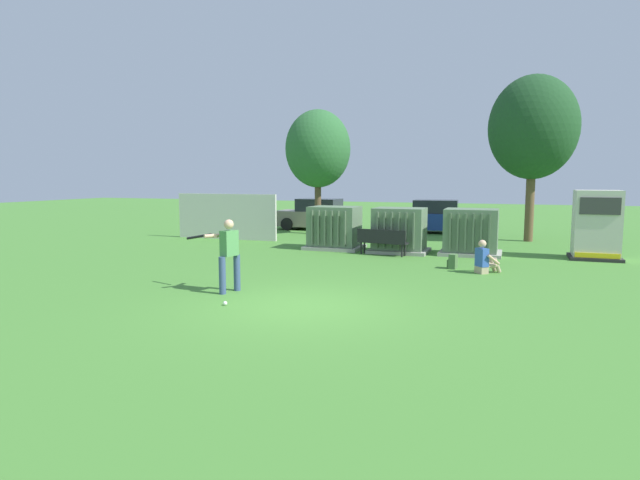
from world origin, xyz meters
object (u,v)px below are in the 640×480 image
transformer_mid_east (471,233)px  parked_car_left_of_center (433,217)px  generator_enclosure (596,225)px  batter (228,252)px  transformer_mid_west (399,231)px  park_bench (382,240)px  seated_spectator (485,260)px  backpack (453,262)px  parked_car_leftmost (317,215)px  transformer_west (335,228)px  sports_ball (225,303)px

transformer_mid_east → parked_car_left_of_center: (-2.34, 7.25, -0.04)m
generator_enclosure → batter: (-8.94, -8.75, -0.16)m
transformer_mid_west → parked_car_left_of_center: (0.17, 7.50, -0.04)m
transformer_mid_west → park_bench: transformer_mid_west is taller
seated_spectator → backpack: bearing=153.1°
generator_enclosure → parked_car_leftmost: (-12.23, 6.39, -0.38)m
park_bench → backpack: park_bench is taller
parked_car_leftmost → transformer_mid_east: bearing=-39.2°
batter → seated_spectator: 7.36m
transformer_mid_east → seated_spectator: size_ratio=2.18×
transformer_mid_east → transformer_mid_west: bearing=-174.5°
seated_spectator → backpack: seated_spectator is taller
seated_spectator → parked_car_leftmost: (-8.90, 10.41, 0.38)m
parked_car_leftmost → parked_car_left_of_center: 5.93m
transformer_mid_east → park_bench: 3.17m
transformer_mid_west → parked_car_left_of_center: same height
park_bench → parked_car_left_of_center: (0.58, 8.48, 0.22)m
backpack → batter: bearing=-132.0°
parked_car_leftmost → parked_car_left_of_center: size_ratio=0.99×
parked_car_left_of_center → transformer_mid_east: bearing=-72.2°
transformer_mid_west → transformer_mid_east: (2.50, 0.24, 0.00)m
transformer_west → transformer_mid_east: same height
transformer_west → generator_enclosure: bearing=3.0°
transformer_mid_west → generator_enclosure: (6.49, 0.58, 0.35)m
park_bench → seated_spectator: 4.33m
seated_spectator → parked_car_leftmost: size_ratio=0.23×
sports_ball → backpack: size_ratio=0.20×
generator_enclosure → backpack: size_ratio=5.23×
transformer_mid_west → sports_ball: size_ratio=23.33×
backpack → parked_car_leftmost: bearing=128.7°
batter → seated_spectator: batter is taller
transformer_west → sports_ball: (0.68, -9.49, -0.74)m
batter → sports_ball: 1.65m
transformer_mid_east → sports_ball: bearing=-114.3°
transformer_west → sports_ball: bearing=-85.9°
park_bench → transformer_mid_east: bearing=22.9°
transformer_west → sports_ball: size_ratio=23.33×
backpack → parked_car_leftmost: size_ratio=0.10×
sports_ball → parked_car_leftmost: (-3.90, 16.35, 0.71)m
park_bench → sports_ball: 8.53m
sports_ball → parked_car_left_of_center: bearing=83.2°
transformer_mid_east → sports_ball: (-4.34, -9.62, -0.74)m
transformer_mid_east → sports_ball: 10.58m
transformer_mid_east → batter: batter is taller
transformer_mid_east → parked_car_left_of_center: same height
sports_ball → backpack: (4.07, 6.42, 0.17)m
transformer_mid_west → generator_enclosure: generator_enclosure is taller
transformer_mid_east → park_bench: bearing=-157.1°
transformer_mid_west → batter: size_ratio=1.21×
park_bench → backpack: bearing=-36.8°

